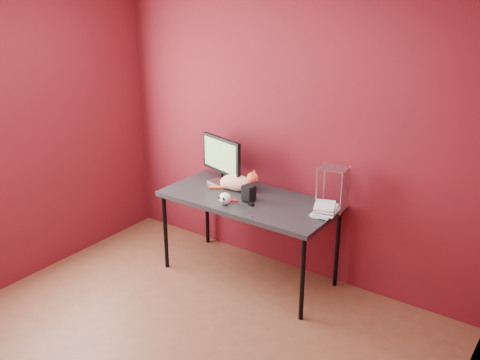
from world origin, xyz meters
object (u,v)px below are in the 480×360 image
Objects in this scene: skull_mug at (225,199)px; book_stack at (319,160)px; speaker at (249,194)px; desk at (249,204)px; monitor at (221,158)px; cat at (237,183)px.

skull_mug is 0.84m from book_stack.
skull_mug is at bearing -114.21° from speaker.
speaker reaches higher than desk.
cat is at bearing 1.72° from monitor.
monitor is at bearing 175.91° from book_stack.
speaker is (0.11, 0.18, 0.01)m from skull_mug.
cat is 0.49× the size of book_stack.
book_stack reaches higher than desk.
monitor reaches higher than speaker.
book_stack reaches higher than monitor.
skull_mug is 0.78× the size of speaker.
cat reaches higher than speaker.
monitor reaches higher than skull_mug.
desk is 0.26m from skull_mug.
monitor is 3.70× the size of speaker.
skull_mug is 0.12× the size of book_stack.
book_stack reaches higher than cat.
cat is 0.33m from skull_mug.
book_stack is at bearing 19.56° from speaker.
cat reaches higher than skull_mug.
desk is 0.78m from book_stack.
book_stack is (0.99, -0.07, 0.19)m from monitor.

